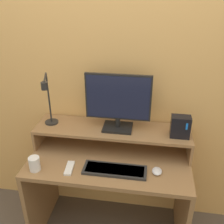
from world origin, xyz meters
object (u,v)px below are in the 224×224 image
Objects in this scene: remote_control at (69,168)px; router_dock at (180,127)px; desk_lamp at (48,103)px; mouse at (157,171)px; monitor at (118,101)px; keyboard at (115,170)px; mug at (34,164)px.

router_dock is at bearing 19.56° from remote_control.
desk_lamp is 4.75× the size of mouse.
router_dock is at bearing 0.92° from desk_lamp.
desk_lamp reaches higher than mouse.
monitor is at bearing 140.10° from mouse.
router_dock is (0.44, -0.04, -0.14)m from monitor.
desk_lamp is at bearing 156.84° from keyboard.
monitor reaches higher than remote_control.
keyboard is (0.51, -0.22, -0.36)m from desk_lamp.
router_dock reaches higher than mug.
desk_lamp is 2.56× the size of router_dock.
monitor is 4.66× the size of mug.
mouse is at bearing -124.23° from router_dock.
mouse is at bearing -13.58° from desk_lamp.
mouse reaches higher than keyboard.
monitor is 3.18× the size of remote_control.
keyboard is at bearing 7.22° from mug.
monitor is 0.49m from desk_lamp.
keyboard is (-0.42, -0.23, -0.24)m from router_dock.
mouse is at bearing 6.62° from mug.
remote_control is 1.46× the size of mug.
mug reaches higher than remote_control.
monitor is at bearing 6.95° from desk_lamp.
router_dock is 1.58× the size of mug.
keyboard is at bearing 4.87° from remote_control.
router_dock is at bearing 28.93° from keyboard.
desk_lamp is at bearing 166.42° from mouse.
mouse is (0.30, -0.25, -0.38)m from monitor.
mouse is 0.85× the size of mug.
router_dock is 0.34m from mouse.
mouse is 0.59m from remote_control.
mouse is at bearing -39.90° from monitor.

